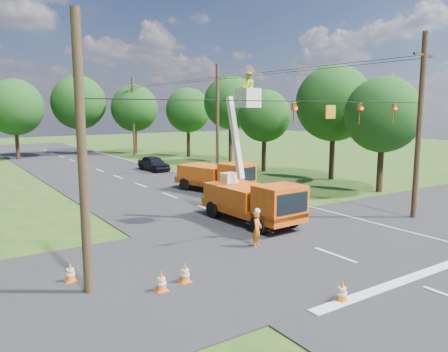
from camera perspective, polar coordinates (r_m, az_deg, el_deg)
ground at (r=34.97m, az=-10.81°, el=-1.25°), size 140.00×140.00×0.00m
road_main at (r=34.97m, az=-10.81°, el=-1.25°), size 12.00×100.00×0.06m
road_cross at (r=20.09m, az=10.01°, el=-8.70°), size 56.00×10.00×0.07m
stop_bar at (r=16.96m, az=22.54°, el=-12.59°), size 9.00×0.45×0.02m
edge_line at (r=37.47m, az=-2.91°, el=-0.44°), size 0.12×90.00×0.02m
bucket_truck at (r=22.88m, az=3.81°, el=-2.16°), size 2.64×6.27×7.87m
second_truck at (r=31.48m, az=-0.97°, el=-0.01°), size 3.69×6.43×2.28m
ground_worker at (r=19.16m, az=4.34°, el=-6.98°), size 0.69×0.63×1.59m
distant_car at (r=43.13m, az=-9.17°, el=1.65°), size 1.91×4.37×1.47m
traffic_cone_0 at (r=14.53m, az=15.16°, el=-14.33°), size 0.38×0.38×0.71m
traffic_cone_1 at (r=24.68m, az=3.43°, el=-4.43°), size 0.38×0.38×0.71m
traffic_cone_2 at (r=27.47m, az=1.99°, el=-3.06°), size 0.38×0.38×0.71m
traffic_cone_3 at (r=15.55m, az=-5.11°, el=-12.48°), size 0.38×0.38×0.71m
traffic_cone_4 at (r=14.93m, az=-8.18°, el=-13.46°), size 0.38×0.38×0.71m
traffic_cone_5 at (r=16.43m, az=-19.43°, el=-11.76°), size 0.38×0.38×0.71m
traffic_cone_6 at (r=34.49m, az=-0.45°, el=-0.63°), size 0.38×0.38×0.71m
pole_right_near at (r=25.85m, az=24.15°, el=6.06°), size 1.80×0.30×10.00m
pole_right_mid at (r=40.23m, az=-0.86°, el=7.51°), size 1.80×0.30×10.00m
pole_right_far at (r=58.04m, az=-11.76°, el=7.71°), size 1.80×0.30×10.00m
pole_left at (r=14.37m, az=-18.03°, el=2.42°), size 0.30×0.30×9.00m
signal_span at (r=20.79m, az=14.94°, el=8.18°), size 18.00×0.29×1.07m
tree_right_a at (r=33.35m, az=20.05°, el=7.51°), size 5.40×5.40×8.28m
tree_right_b at (r=38.32m, az=14.15°, el=9.17°), size 6.40×6.40×9.65m
tree_right_c at (r=42.18m, az=5.30°, el=7.81°), size 5.00×5.00×7.83m
tree_right_d at (r=49.55m, az=0.87°, el=9.56°), size 6.00×6.00×9.70m
tree_right_e at (r=55.82m, az=-4.71°, el=8.55°), size 5.60×5.60×8.63m
tree_far_a at (r=57.38m, az=-25.67°, el=8.11°), size 6.60×6.60×9.50m
tree_far_b at (r=61.00m, az=-18.46°, el=9.09°), size 7.00×7.00×10.32m
tree_far_c at (r=60.27m, az=-11.62°, el=8.65°), size 6.20×6.20×9.18m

